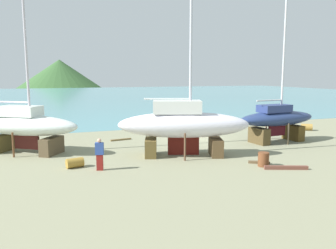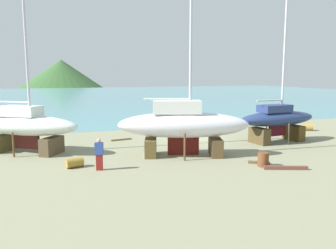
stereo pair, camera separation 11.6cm
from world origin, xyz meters
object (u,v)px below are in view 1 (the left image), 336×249
Objects in this scene: sailboat_large_starboard at (183,124)px; barrel_tipped_right at (263,159)px; worker at (100,154)px; sailboat_small_center at (277,119)px; barrel_rust_far at (307,127)px; barrel_ochre at (75,163)px; sailboat_far_slipway at (25,125)px.

barrel_tipped_right is (3.28, -3.87, -1.61)m from sailboat_large_starboard.
sailboat_small_center is at bearing 121.25° from worker.
sailboat_small_center is 12.04× the size of barrel_rust_far.
sailboat_large_starboard reaches higher than barrel_ochre.
worker is at bearing -21.78° from sailboat_far_slipway.
sailboat_large_starboard is at bearing 9.81° from sailboat_far_slipway.
sailboat_small_center reaches higher than barrel_ochre.
sailboat_large_starboard is at bearing -174.11° from sailboat_small_center.
sailboat_large_starboard is 6.91m from barrel_ochre.
barrel_tipped_right is at bearing 93.07° from worker.
worker is 1.90× the size of barrel_ochre.
barrel_ochre is at bearing -26.56° from sailboat_far_slipway.
barrel_tipped_right is 0.85× the size of barrel_rust_far.
barrel_rust_far is at bearing 36.64° from sailboat_far_slipway.
barrel_ochre is at bearing -111.17° from worker.
sailboat_large_starboard is 10.27m from sailboat_far_slipway.
barrel_tipped_right is at bearing -138.31° from sailboat_small_center.
sailboat_far_slipway is 7.72× the size of worker.
barrel_ochre is at bearing -177.13° from sailboat_small_center.
barrel_ochre is (2.68, -4.80, -1.56)m from sailboat_far_slipway.
barrel_tipped_right is (12.62, -8.13, -1.44)m from sailboat_far_slipway.
barrel_tipped_right is at bearing 1.55° from sailboat_far_slipway.
sailboat_far_slipway is at bearing -177.68° from barrel_rust_far.
worker is at bearing 165.07° from barrel_tipped_right.
sailboat_small_center reaches higher than worker.
sailboat_far_slipway reaches higher than sailboat_large_starboard.
barrel_tipped_right is (-5.15, -5.59, -1.35)m from sailboat_small_center.
sailboat_far_slipway reaches higher than barrel_ochre.
barrel_rust_far is at bearing 39.07° from barrel_tipped_right.
barrel_rust_far is (14.48, 5.22, -1.70)m from sailboat_large_starboard.
worker is 9.05m from barrel_tipped_right.
sailboat_far_slipway is at bearing 147.23° from barrel_tipped_right.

